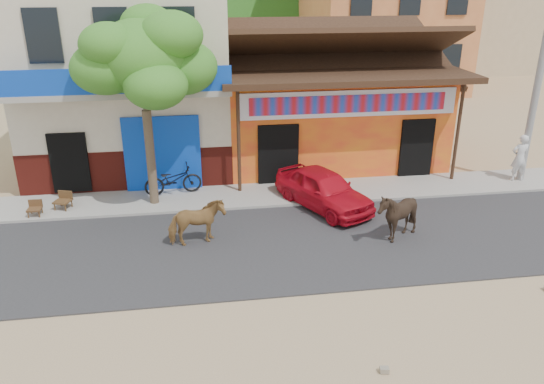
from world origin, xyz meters
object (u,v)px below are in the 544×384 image
(tree, at_px, (146,110))
(utility_pole, at_px, (541,65))
(cafe_chair_right, at_px, (33,203))
(cow_tan, at_px, (197,223))
(scooter, at_px, (173,180))
(cow_dark, at_px, (397,215))
(pedestrian, at_px, (520,158))
(red_car, at_px, (323,189))
(cafe_chair_left, at_px, (61,194))

(tree, xyz_separation_m, utility_pole, (12.80, 0.20, 1.00))
(utility_pole, relative_size, cafe_chair_right, 9.39)
(cow_tan, bearing_deg, scooter, -2.11)
(cow_dark, xyz_separation_m, cafe_chair_right, (-10.28, 2.96, -0.22))
(pedestrian, xyz_separation_m, cafe_chair_right, (-16.11, -0.63, -0.41))
(pedestrian, bearing_deg, tree, 5.65)
(pedestrian, height_order, cafe_chair_right, pedestrian)
(scooter, distance_m, cafe_chair_right, 4.27)
(cow_tan, xyz_separation_m, red_car, (3.98, 1.91, -0.02))
(cafe_chair_left, bearing_deg, cow_dark, -0.34)
(red_car, bearing_deg, tree, 142.64)
(cow_tan, height_order, red_car, cow_tan)
(red_car, relative_size, cafe_chair_right, 4.26)
(cafe_chair_left, bearing_deg, utility_pole, 20.14)
(pedestrian, distance_m, cafe_chair_right, 16.13)
(cafe_chair_left, distance_m, cafe_chair_right, 0.84)
(cafe_chair_right, bearing_deg, pedestrian, 3.22)
(red_car, height_order, scooter, red_car)
(cow_dark, distance_m, cafe_chair_right, 10.70)
(cafe_chair_left, height_order, cafe_chair_right, cafe_chair_left)
(cafe_chair_left, bearing_deg, cow_tan, -15.52)
(utility_pole, height_order, scooter, utility_pole)
(utility_pole, relative_size, pedestrian, 4.79)
(utility_pole, relative_size, cafe_chair_left, 8.13)
(cow_dark, distance_m, pedestrian, 6.85)
(scooter, height_order, cafe_chair_left, scooter)
(cow_dark, height_order, pedestrian, pedestrian)
(cow_dark, bearing_deg, cafe_chair_right, -96.13)
(utility_pole, relative_size, scooter, 4.26)
(red_car, height_order, pedestrian, pedestrian)
(cow_tan, bearing_deg, tree, 10.80)
(utility_pole, relative_size, red_car, 2.20)
(utility_pole, distance_m, pedestrian, 3.17)
(cow_dark, xyz_separation_m, pedestrian, (5.83, 3.59, 0.19))
(cow_dark, bearing_deg, pedestrian, 131.50)
(cafe_chair_left, bearing_deg, red_car, 12.63)
(scooter, bearing_deg, red_car, -118.67)
(red_car, relative_size, scooter, 1.93)
(pedestrian, bearing_deg, cow_tan, 20.16)
(cow_dark, relative_size, red_car, 0.40)
(tree, bearing_deg, utility_pole, 0.90)
(cafe_chair_right, bearing_deg, cow_dark, -15.05)
(tree, distance_m, cafe_chair_left, 3.75)
(tree, distance_m, red_car, 5.92)
(cow_dark, bearing_deg, cafe_chair_left, -99.52)
(pedestrian, bearing_deg, red_car, 13.85)
(cow_tan, xyz_separation_m, cow_dark, (5.45, -0.54, 0.09))
(tree, height_order, cow_tan, tree)
(red_car, height_order, cafe_chair_right, red_car)
(cafe_chair_right, bearing_deg, tree, 9.08)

